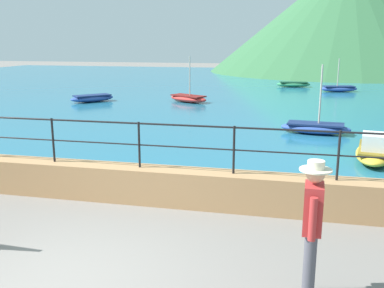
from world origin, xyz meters
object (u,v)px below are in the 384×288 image
at_px(boat_2, 339,88).
at_px(boat_5, 188,98).
at_px(person_walking, 312,223).
at_px(boat_0, 293,84).
at_px(boat_6, 92,98).
at_px(boat_1, 315,128).
at_px(boat_4, 374,151).

height_order(boat_2, boat_5, boat_5).
distance_m(person_walking, boat_0, 25.81).
relative_size(boat_0, boat_5, 0.98).
distance_m(person_walking, boat_6, 18.82).
xyz_separation_m(person_walking, boat_2, (2.55, 23.43, -0.71)).
bearing_deg(boat_1, boat_2, 81.50).
distance_m(boat_0, boat_4, 19.24).
bearing_deg(boat_1, person_walking, -93.07).
xyz_separation_m(boat_2, boat_6, (-12.92, -7.74, -0.01)).
height_order(boat_0, boat_6, same).
distance_m(boat_0, boat_6, 14.34).
bearing_deg(boat_0, boat_5, -120.03).
distance_m(person_walking, boat_4, 6.95).
distance_m(boat_1, boat_2, 13.63).
xyz_separation_m(person_walking, boat_1, (0.53, 9.96, -0.71)).
bearing_deg(boat_6, person_walking, -56.54).
distance_m(boat_5, boat_6, 4.99).
xyz_separation_m(boat_5, boat_6, (-4.89, -0.98, -0.01)).
xyz_separation_m(person_walking, boat_5, (-5.48, 16.67, -0.71)).
relative_size(boat_0, boat_1, 1.01).
xyz_separation_m(boat_0, boat_4, (2.06, -19.13, 0.07)).
xyz_separation_m(boat_1, boat_4, (1.32, -3.29, 0.06)).
bearing_deg(boat_2, boat_4, -92.36).
xyz_separation_m(boat_0, boat_6, (-10.17, -10.11, 0.00)).
height_order(boat_4, boat_5, boat_5).
bearing_deg(boat_1, boat_5, 131.85).
xyz_separation_m(boat_2, boat_5, (-8.03, -6.76, 0.00)).
distance_m(person_walking, boat_1, 10.00).
bearing_deg(boat_4, boat_6, 143.57).
relative_size(boat_4, boat_5, 0.99).
distance_m(person_walking, boat_5, 17.56).
xyz_separation_m(boat_4, boat_5, (-7.34, 10.00, -0.06)).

